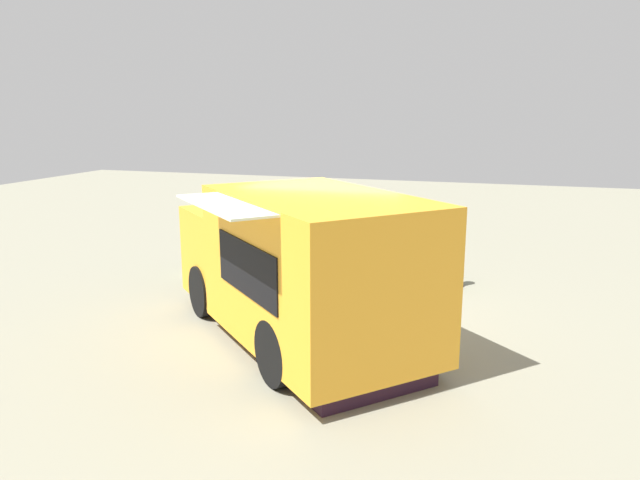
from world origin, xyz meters
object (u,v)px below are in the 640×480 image
object	(u,v)px
planter_flowering_far	(200,252)
plaza_bench	(324,244)
food_truck	(298,270)
planter_flowering_near	(395,247)
person_customer	(450,270)

from	to	relation	value
planter_flowering_far	plaza_bench	bearing A→B (deg)	133.98
food_truck	plaza_bench	bearing A→B (deg)	-167.39
food_truck	planter_flowering_near	distance (m)	4.70
planter_flowering_near	plaza_bench	xyz separation A→B (m)	(-0.40, -1.77, -0.15)
food_truck	plaza_bench	xyz separation A→B (m)	(-5.02, -1.12, -0.76)
food_truck	planter_flowering_near	size ratio (longest dim) A/B	5.49
person_customer	plaza_bench	distance (m)	3.40
planter_flowering_near	planter_flowering_far	bearing A→B (deg)	-66.74
planter_flowering_near	food_truck	bearing A→B (deg)	-7.99
food_truck	planter_flowering_far	distance (m)	4.45
person_customer	planter_flowering_near	distance (m)	1.68
food_truck	planter_flowering_far	bearing A→B (deg)	-131.59
food_truck	person_customer	world-z (taller)	food_truck
food_truck	plaza_bench	world-z (taller)	food_truck
person_customer	food_truck	bearing A→B (deg)	-28.72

